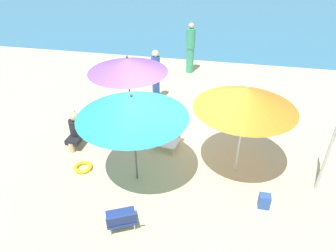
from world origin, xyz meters
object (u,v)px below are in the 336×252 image
umbrella_purple (128,65)px  beach_chair_b (80,123)px  umbrella_orange (246,98)px  swim_ring (83,167)px  beach_chair_a (121,219)px  person_b (190,48)px  person_c (156,75)px  beach_bag (264,201)px  umbrella_teal (132,107)px  warning_sign (336,131)px  person_a (75,130)px  beach_chair_c (169,137)px

umbrella_purple → beach_chair_b: bearing=-157.4°
umbrella_orange → swim_ring: bearing=-169.3°
beach_chair_a → person_b: bearing=-27.2°
beach_chair_b → swim_ring: beach_chair_b is taller
person_c → swim_ring: (-0.86, -3.58, -0.79)m
beach_bag → umbrella_teal: bearing=173.6°
beach_chair_a → beach_chair_b: size_ratio=1.19×
umbrella_orange → umbrella_teal: umbrella_orange is taller
warning_sign → beach_bag: size_ratio=7.38×
umbrella_purple → umbrella_teal: 2.09m
person_b → warning_sign: (3.47, -5.64, 0.53)m
umbrella_orange → person_b: (-1.80, 5.39, -0.90)m
person_a → person_c: (1.37, 2.76, 0.37)m
person_c → warning_sign: 5.30m
beach_chair_a → beach_chair_b: 3.50m
beach_chair_c → person_a: person_a is taller
warning_sign → swim_ring: bearing=-167.4°
umbrella_orange → beach_chair_a: bearing=-133.7°
person_b → warning_sign: 6.64m
umbrella_purple → beach_chair_c: (1.16, -0.66, -1.53)m
swim_ring → person_b: bearing=75.3°
umbrella_purple → beach_bag: (3.37, -2.26, -1.64)m
beach_chair_a → person_c: person_c is taller
beach_chair_b → beach_bag: beach_chair_b is taller
umbrella_orange → warning_sign: (1.67, -0.25, -0.37)m
warning_sign → beach_bag: 1.86m
umbrella_teal → swim_ring: size_ratio=5.15×
umbrella_teal → swim_ring: (-1.29, 0.05, -1.74)m
beach_chair_a → person_a: size_ratio=0.75×
beach_chair_c → person_a: bearing=-70.5°
person_a → beach_bag: size_ratio=3.08×
umbrella_orange → person_b: bearing=108.5°
beach_chair_b → beach_chair_c: bearing=-17.2°
umbrella_purple → swim_ring: umbrella_purple is taller
swim_ring → beach_chair_c: bearing=35.8°
beach_chair_b → person_a: bearing=-87.8°
person_b → umbrella_purple: bearing=-22.0°
beach_chair_c → swim_ring: (-1.73, -1.25, -0.22)m
umbrella_teal → beach_chair_a: 2.03m
umbrella_teal → person_b: bearing=87.3°
umbrella_purple → person_b: umbrella_purple is taller
warning_sign → swim_ring: 5.25m
umbrella_purple → warning_sign: bearing=-18.8°
beach_chair_c → person_a: (-2.24, -0.43, 0.20)m
umbrella_purple → umbrella_orange: 3.08m
umbrella_purple → person_c: 1.94m
person_c → beach_bag: (3.08, -3.93, -0.69)m
umbrella_purple → beach_chair_c: bearing=-29.7°
person_a → swim_ring: person_a is taller
person_a → beach_chair_a: bearing=42.7°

